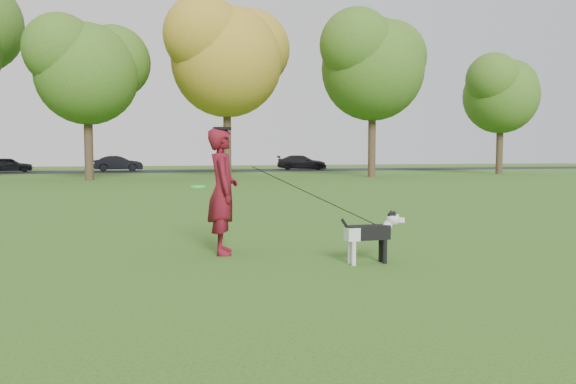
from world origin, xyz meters
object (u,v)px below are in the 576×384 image
object	(u,v)px
man	(223,191)
dog	(373,231)
car_left	(9,165)
car_right	(302,162)
car_mid	(118,164)

from	to	relation	value
man	dog	distance (m)	2.33
dog	car_left	xyz separation A→B (m)	(-11.85, 40.72, 0.15)
car_right	man	bearing A→B (deg)	175.09
man	car_left	xyz separation A→B (m)	(-10.00, 39.41, -0.35)
car_mid	car_right	size ratio (longest dim) A/B	0.87
man	car_mid	bearing A→B (deg)	8.95
car_left	dog	bearing A→B (deg)	-171.89
dog	car_mid	world-z (taller)	car_mid
car_left	car_mid	bearing A→B (deg)	-98.12
dog	car_left	distance (m)	42.41
man	dog	world-z (taller)	man
man	car_mid	size ratio (longest dim) A/B	0.49
dog	car_right	world-z (taller)	car_right
man	dog	xyz separation A→B (m)	(1.86, -1.31, -0.50)
man	car_left	distance (m)	40.66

